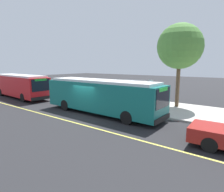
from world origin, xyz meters
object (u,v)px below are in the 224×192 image
at_px(transit_bus_main, 101,95).
at_px(waiting_bench, 133,99).
at_px(route_sign_post, 151,91).
at_px(transit_bus_second, 20,85).

xyz_separation_m(transit_bus_main, waiting_bench, (0.37, 4.83, -0.98)).
relative_size(waiting_bench, route_sign_post, 0.57).
height_order(transit_bus_main, route_sign_post, same).
bearing_deg(waiting_bench, transit_bus_second, -160.85).
xyz_separation_m(transit_bus_main, route_sign_post, (3.31, 2.78, 0.34)).
distance_m(transit_bus_second, route_sign_post, 17.30).
xyz_separation_m(transit_bus_second, route_sign_post, (17.06, 2.85, 0.34)).
bearing_deg(route_sign_post, waiting_bench, 145.05).
distance_m(waiting_bench, route_sign_post, 3.82).
bearing_deg(transit_bus_main, waiting_bench, 85.62).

